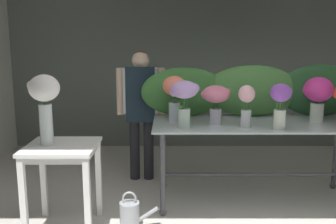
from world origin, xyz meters
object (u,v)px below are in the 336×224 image
(florist, at_px, (142,102))
(vase_lilac_carnations, at_px, (185,97))
(vase_rosy_tulips, at_px, (216,98))
(vase_coral_peonies, at_px, (175,92))
(vase_blush_stock, at_px, (247,103))
(vase_violet_roses, at_px, (281,102))
(display_table_glass, at_px, (259,134))
(vase_magenta_hydrangea, at_px, (319,94))
(watering_can, at_px, (131,214))
(side_table_white, at_px, (63,158))
(vase_white_roses_tall, at_px, (45,99))

(florist, distance_m, vase_lilac_carnations, 1.04)
(vase_rosy_tulips, xyz_separation_m, vase_coral_peonies, (-0.40, 0.15, 0.04))
(vase_coral_peonies, distance_m, vase_blush_stock, 0.74)
(florist, bearing_deg, vase_violet_roses, -35.50)
(display_table_glass, xyz_separation_m, florist, (-1.24, 0.65, 0.23))
(vase_magenta_hydrangea, bearing_deg, vase_blush_stock, -164.11)
(florist, xyz_separation_m, watering_can, (-0.02, -1.25, -0.82))
(side_table_white, bearing_deg, vase_white_roses_tall, -179.78)
(display_table_glass, height_order, vase_rosy_tulips, vase_rosy_tulips)
(display_table_glass, distance_m, vase_blush_stock, 0.46)
(display_table_glass, bearing_deg, vase_rosy_tulips, -168.01)
(side_table_white, relative_size, florist, 0.50)
(vase_violet_roses, distance_m, vase_magenta_hydrangea, 0.55)
(vase_coral_peonies, xyz_separation_m, vase_magenta_hydrangea, (1.43, -0.07, -0.01))
(vase_rosy_tulips, bearing_deg, vase_blush_stock, -25.86)
(display_table_glass, height_order, vase_lilac_carnations, vase_lilac_carnations)
(vase_magenta_hydrangea, relative_size, vase_white_roses_tall, 0.76)
(vase_coral_peonies, xyz_separation_m, vase_lilac_carnations, (0.09, -0.32, -0.00))
(vase_violet_roses, bearing_deg, vase_blush_stock, 163.59)
(watering_can, bearing_deg, florist, 89.07)
(vase_blush_stock, height_order, watering_can, vase_blush_stock)
(vase_coral_peonies, bearing_deg, vase_white_roses_tall, -149.32)
(display_table_glass, relative_size, side_table_white, 2.76)
(watering_can, bearing_deg, side_table_white, -179.47)
(vase_magenta_hydrangea, bearing_deg, vase_lilac_carnations, -169.61)
(side_table_white, height_order, florist, florist)
(side_table_white, xyz_separation_m, vase_rosy_tulips, (1.39, 0.50, 0.45))
(vase_lilac_carnations, relative_size, watering_can, 1.28)
(florist, distance_m, watering_can, 1.49)
(florist, xyz_separation_m, vase_lilac_carnations, (0.47, -0.91, 0.19))
(vase_rosy_tulips, distance_m, vase_lilac_carnations, 0.35)
(vase_violet_roses, relative_size, vase_rosy_tulips, 1.11)
(vase_violet_roses, xyz_separation_m, vase_lilac_carnations, (-0.88, 0.06, 0.04))
(vase_violet_roses, relative_size, vase_white_roses_tall, 0.71)
(vase_blush_stock, height_order, vase_white_roses_tall, vase_white_roses_tall)
(display_table_glass, bearing_deg, watering_can, -154.71)
(florist, height_order, vase_lilac_carnations, florist)
(vase_blush_stock, bearing_deg, vase_violet_roses, -16.41)
(vase_violet_roses, bearing_deg, watering_can, -168.59)
(florist, relative_size, vase_magenta_hydrangea, 3.36)
(display_table_glass, xyz_separation_m, vase_blush_stock, (-0.18, -0.23, 0.36))
(vase_lilac_carnations, distance_m, watering_can, 1.18)
(vase_lilac_carnations, xyz_separation_m, watering_can, (-0.49, -0.33, -1.02))
(vase_violet_roses, relative_size, vase_magenta_hydrangea, 0.93)
(side_table_white, height_order, vase_magenta_hydrangea, vase_magenta_hydrangea)
(display_table_glass, distance_m, vase_rosy_tulips, 0.60)
(vase_lilac_carnations, bearing_deg, vase_violet_roses, -3.69)
(vase_coral_peonies, bearing_deg, display_table_glass, -3.86)
(florist, height_order, watering_can, florist)
(vase_coral_peonies, relative_size, watering_can, 1.32)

